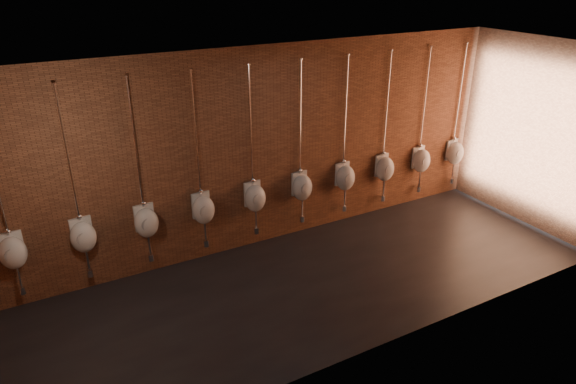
# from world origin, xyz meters

# --- Properties ---
(ground) EXTENTS (8.50, 8.50, 0.00)m
(ground) POSITION_xyz_m (0.00, 0.00, 0.00)
(ground) COLOR black
(ground) RESTS_ON ground
(room_shell) EXTENTS (8.54, 3.04, 3.22)m
(room_shell) POSITION_xyz_m (0.00, 0.00, 2.01)
(room_shell) COLOR black
(room_shell) RESTS_ON ground
(urinal_0) EXTENTS (0.37, 0.34, 2.71)m
(urinal_0) POSITION_xyz_m (-3.79, 1.38, 0.89)
(urinal_0) COLOR silver
(urinal_0) RESTS_ON ground
(urinal_1) EXTENTS (0.37, 0.34, 2.71)m
(urinal_1) POSITION_xyz_m (-2.93, 1.38, 0.89)
(urinal_1) COLOR silver
(urinal_1) RESTS_ON ground
(urinal_2) EXTENTS (0.37, 0.34, 2.71)m
(urinal_2) POSITION_xyz_m (-2.07, 1.38, 0.89)
(urinal_2) COLOR silver
(urinal_2) RESTS_ON ground
(urinal_3) EXTENTS (0.37, 0.34, 2.71)m
(urinal_3) POSITION_xyz_m (-1.21, 1.38, 0.89)
(urinal_3) COLOR silver
(urinal_3) RESTS_ON ground
(urinal_4) EXTENTS (0.37, 0.34, 2.71)m
(urinal_4) POSITION_xyz_m (-0.35, 1.38, 0.89)
(urinal_4) COLOR silver
(urinal_4) RESTS_ON ground
(urinal_5) EXTENTS (0.37, 0.34, 2.71)m
(urinal_5) POSITION_xyz_m (0.51, 1.38, 0.89)
(urinal_5) COLOR silver
(urinal_5) RESTS_ON ground
(urinal_6) EXTENTS (0.37, 0.34, 2.71)m
(urinal_6) POSITION_xyz_m (1.37, 1.38, 0.89)
(urinal_6) COLOR silver
(urinal_6) RESTS_ON ground
(urinal_7) EXTENTS (0.37, 0.34, 2.71)m
(urinal_7) POSITION_xyz_m (2.23, 1.38, 0.89)
(urinal_7) COLOR silver
(urinal_7) RESTS_ON ground
(urinal_8) EXTENTS (0.37, 0.34, 2.71)m
(urinal_8) POSITION_xyz_m (3.09, 1.38, 0.89)
(urinal_8) COLOR silver
(urinal_8) RESTS_ON ground
(urinal_9) EXTENTS (0.37, 0.34, 2.71)m
(urinal_9) POSITION_xyz_m (3.95, 1.38, 0.89)
(urinal_9) COLOR silver
(urinal_9) RESTS_ON ground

